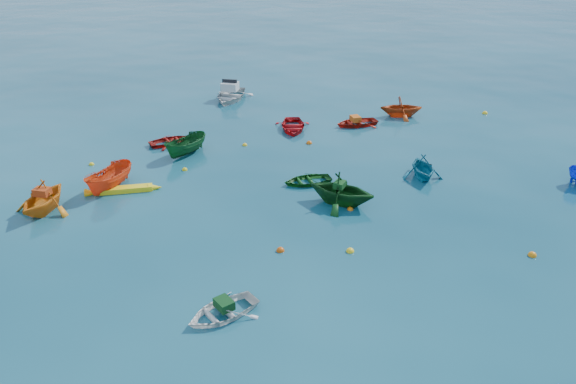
{
  "coord_description": "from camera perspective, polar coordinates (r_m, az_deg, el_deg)",
  "views": [
    {
      "loc": [
        1.17,
        -19.7,
        12.63
      ],
      "look_at": [
        0.0,
        5.0,
        0.4
      ],
      "focal_mm": 35.0,
      "sensor_mm": 36.0,
      "label": 1
    }
  ],
  "objects": [
    {
      "name": "dinghy_cyan_se",
      "position": [
        30.99,
        13.43,
        1.5
      ],
      "size": [
        2.46,
        2.78,
        1.34
      ],
      "primitive_type": "imported",
      "rotation": [
        0.0,
        0.0,
        0.11
      ],
      "color": "#166E88",
      "rests_on": "ground"
    },
    {
      "name": "dinghy_orange_far",
      "position": [
        40.35,
        11.36,
        7.56
      ],
      "size": [
        3.03,
        2.66,
        1.52
      ],
      "primitive_type": "imported",
      "rotation": [
        0.0,
        0.0,
        1.63
      ],
      "color": "#B94011",
      "rests_on": "ground"
    },
    {
      "name": "tarp_green_b",
      "position": [
        27.06,
        5.27,
        0.76
      ],
      "size": [
        0.68,
        0.76,
        0.3
      ],
      "primitive_type": "cube",
      "rotation": [
        0.0,
        0.0,
        1.17
      ],
      "color": "#124818",
      "rests_on": "dinghy_green_n"
    },
    {
      "name": "tarp_orange_a",
      "position": [
        28.7,
        -23.71,
        0.03
      ],
      "size": [
        0.79,
        0.64,
        0.35
      ],
      "primitive_type": "cube",
      "rotation": [
        0.0,
        0.0,
        -0.15
      ],
      "color": "#B93C13",
      "rests_on": "dinghy_orange_w"
    },
    {
      "name": "buoy_ye_e",
      "position": [
        42.48,
        19.37,
        7.52
      ],
      "size": [
        0.39,
        0.39,
        0.39
      ],
      "primitive_type": "sphere",
      "color": "yellow",
      "rests_on": "ground"
    },
    {
      "name": "buoy_or_e",
      "position": [
        34.68,
        2.16,
        4.94
      ],
      "size": [
        0.36,
        0.36,
        0.36
      ],
      "primitive_type": "sphere",
      "color": "#D5580B",
      "rests_on": "ground"
    },
    {
      "name": "buoy_ye_c",
      "position": [
        34.47,
        -4.41,
        4.74
      ],
      "size": [
        0.31,
        0.31,
        0.31
      ],
      "primitive_type": "sphere",
      "color": "yellow",
      "rests_on": "ground"
    },
    {
      "name": "buoy_or_b",
      "position": [
        25.4,
        23.55,
        -5.95
      ],
      "size": [
        0.36,
        0.36,
        0.36
      ],
      "primitive_type": "sphere",
      "color": "orange",
      "rests_on": "ground"
    },
    {
      "name": "dinghy_green_n",
      "position": [
        27.48,
        5.38,
        -1.18
      ],
      "size": [
        4.11,
        3.88,
        1.72
      ],
      "primitive_type": "imported",
      "rotation": [
        0.0,
        0.0,
        1.17
      ],
      "color": "#0F4114",
      "rests_on": "ground"
    },
    {
      "name": "motorboat_white",
      "position": [
        43.63,
        -5.86,
        9.35
      ],
      "size": [
        3.55,
        4.52,
        1.45
      ],
      "primitive_type": "imported",
      "rotation": [
        0.0,
        0.0,
        -0.16
      ],
      "color": "silver",
      "rests_on": "ground"
    },
    {
      "name": "sampan_orange_n",
      "position": [
        30.22,
        -17.51,
        0.31
      ],
      "size": [
        2.27,
        3.52,
        1.27
      ],
      "primitive_type": "imported",
      "rotation": [
        0.0,
        0.0,
        -0.34
      ],
      "color": "#E94315",
      "rests_on": "ground"
    },
    {
      "name": "buoy_ye_b",
      "position": [
        33.52,
        -19.33,
        2.63
      ],
      "size": [
        0.3,
        0.3,
        0.3
      ],
      "primitive_type": "sphere",
      "color": "yellow",
      "rests_on": "ground"
    },
    {
      "name": "sampan_green_far",
      "position": [
        33.57,
        -10.24,
        3.78
      ],
      "size": [
        2.67,
        3.33,
        1.23
      ],
      "primitive_type": "imported",
      "rotation": [
        0.0,
        0.0,
        -0.54
      ],
      "color": "#125020",
      "rests_on": "ground"
    },
    {
      "name": "buoy_ye_d",
      "position": [
        31.49,
        -10.45,
        2.21
      ],
      "size": [
        0.3,
        0.3,
        0.3
      ],
      "primitive_type": "sphere",
      "color": "yellow",
      "rests_on": "ground"
    },
    {
      "name": "buoy_ye_a",
      "position": [
        23.72,
        6.33,
        -6.03
      ],
      "size": [
        0.34,
        0.34,
        0.34
      ],
      "primitive_type": "sphere",
      "color": "yellow",
      "rests_on": "ground"
    },
    {
      "name": "tarp_orange_b",
      "position": [
        37.88,
        6.86,
        7.41
      ],
      "size": [
        0.79,
        0.89,
        0.36
      ],
      "primitive_type": "cube",
      "rotation": [
        0.0,
        0.0,
        -1.19
      ],
      "color": "#DC5E16",
      "rests_on": "dinghy_red_ne"
    },
    {
      "name": "tarp_green_a",
      "position": [
        20.09,
        -6.51,
        -11.23
      ],
      "size": [
        0.83,
        0.85,
        0.33
      ],
      "primitive_type": "cube",
      "rotation": [
        0.0,
        0.0,
        -0.87
      ],
      "color": "#0F3F17",
      "rests_on": "dinghy_white_near"
    },
    {
      "name": "dinghy_red_nw",
      "position": [
        35.37,
        -11.74,
        4.83
      ],
      "size": [
        3.31,
        3.07,
        0.56
      ],
      "primitive_type": "imported",
      "rotation": [
        0.0,
        0.0,
        2.13
      ],
      "color": "#9D120D",
      "rests_on": "ground"
    },
    {
      "name": "kayak_yellow",
      "position": [
        29.72,
        -16.3,
        0.03
      ],
      "size": [
        3.53,
        1.33,
        0.35
      ],
      "primitive_type": null,
      "rotation": [
        0.0,
        0.0,
        1.81
      ],
      "color": "yellow",
      "rests_on": "ground"
    },
    {
      "name": "dinghy_red_ne",
      "position": [
        38.08,
        6.96,
        6.75
      ],
      "size": [
        3.43,
        2.97,
        0.6
      ],
      "primitive_type": "imported",
      "rotation": [
        0.0,
        0.0,
        -1.19
      ],
      "color": "#B51D0F",
      "rests_on": "ground"
    },
    {
      "name": "dinghy_green_e",
      "position": [
        29.46,
        1.97,
        0.92
      ],
      "size": [
        3.0,
        2.56,
        0.53
      ],
      "primitive_type": "imported",
      "rotation": [
        0.0,
        0.0,
        -1.23
      ],
      "color": "#124F15",
      "rests_on": "ground"
    },
    {
      "name": "buoy_or_d",
      "position": [
        26.95,
        6.34,
        -1.8
      ],
      "size": [
        0.29,
        0.29,
        0.29
      ],
      "primitive_type": "sphere",
      "color": "orange",
      "rests_on": "ground"
    },
    {
      "name": "dinghy_red_far",
      "position": [
        37.01,
        0.48,
        6.36
      ],
      "size": [
        2.54,
        3.39,
        0.67
      ],
      "primitive_type": "imported",
      "rotation": [
        0.0,
        0.0,
        0.07
      ],
      "color": "red",
      "rests_on": "ground"
    },
    {
      "name": "buoy_or_c",
      "position": [
        23.63,
        -0.78,
        -6.0
      ],
      "size": [
        0.35,
        0.35,
        0.35
      ],
      "primitive_type": "sphere",
      "color": "#D34E0B",
      "rests_on": "ground"
    },
    {
      "name": "dinghy_orange_w",
      "position": [
        29.08,
        -23.42,
        -1.77
      ],
      "size": [
        3.13,
        3.49,
        1.64
      ],
      "primitive_type": "imported",
      "rotation": [
        0.0,
        0.0,
        -0.15
      ],
      "color": "orange",
      "rests_on": "ground"
    },
    {
      "name": "dinghy_white_near",
      "position": [
        20.33,
        -6.7,
        -12.32
      ],
      "size": [
        3.28,
        3.18,
        0.56
      ],
      "primitive_type": "imported",
      "rotation": [
        0.0,
        0.0,
        -0.87
      ],
      "color": "white",
      "rests_on": "ground"
    },
    {
      "name": "ground",
      "position": [
        23.43,
        -0.58,
        -6.3
      ],
      "size": [
        160.0,
        160.0,
        0.0
      ],
      "primitive_type": "plane",
      "color": "#0A3A4C",
      "rests_on": "ground"
    }
  ]
}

